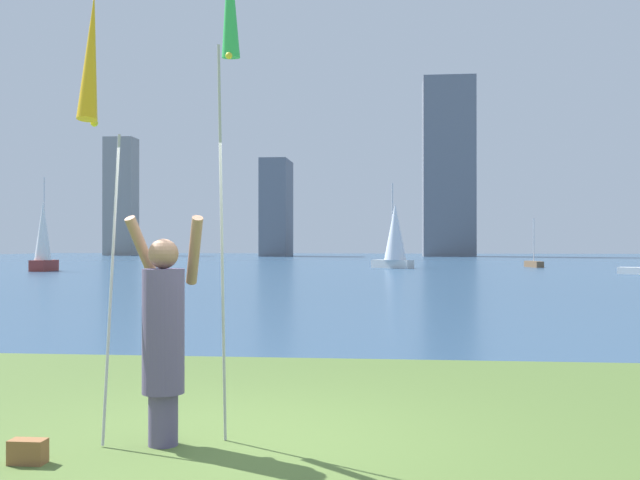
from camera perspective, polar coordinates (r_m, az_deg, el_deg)
ground at (r=57.21m, az=4.46°, el=-2.00°), size 120.00×138.00×0.12m
person at (r=6.36m, az=-11.84°, el=-6.88°), size 0.70×0.52×1.90m
kite_flag_left at (r=6.32m, az=-17.00°, el=12.41°), size 0.16×0.78×3.68m
kite_flag_right at (r=6.83m, az=-6.92°, el=16.91°), size 0.16×0.55×4.37m
bag at (r=6.28m, az=-21.39°, el=-14.80°), size 0.27×0.14×0.18m
sailboat_1 at (r=50.92m, az=5.72°, el=0.30°), size 2.92×2.41×5.78m
sailboat_3 at (r=54.90m, az=15.99°, el=-1.73°), size 0.94×2.68×3.46m
sailboat_4 at (r=48.14m, az=-20.36°, el=0.03°), size 1.01×1.99×5.69m
skyline_tower_0 at (r=109.93m, az=-14.93°, el=3.22°), size 4.16×3.35×16.69m
skyline_tower_1 at (r=99.53m, az=-3.34°, el=2.44°), size 3.53×7.16×12.76m
skyline_tower_2 at (r=100.09m, az=9.76°, el=5.45°), size 6.68×6.16×23.29m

